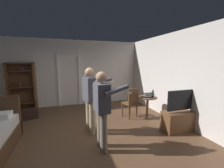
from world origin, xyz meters
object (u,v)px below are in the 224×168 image
at_px(wooden_chair, 131,101).
at_px(person_striped_shirt, 90,96).
at_px(laptop, 148,96).
at_px(tv_flatscreen, 180,118).
at_px(suitcase_dark, 28,114).
at_px(bottle_on_table, 153,94).
at_px(person_blue_shirt, 102,106).
at_px(side_table, 147,104).
at_px(bookshelf, 22,85).

distance_m(wooden_chair, person_striped_shirt, 1.62).
xyz_separation_m(laptop, wooden_chair, (-0.48, 0.22, -0.21)).
xyz_separation_m(tv_flatscreen, laptop, (-0.38, 1.03, 0.42)).
relative_size(tv_flatscreen, wooden_chair, 1.12).
bearing_deg(suitcase_dark, bottle_on_table, -30.81).
height_order(tv_flatscreen, person_blue_shirt, person_blue_shirt).
bearing_deg(tv_flatscreen, laptop, 110.24).
relative_size(person_blue_shirt, person_striped_shirt, 0.97).
height_order(bottle_on_table, wooden_chair, wooden_chair).
bearing_deg(suitcase_dark, person_striped_shirt, -54.32).
height_order(laptop, wooden_chair, wooden_chair).
height_order(side_table, person_striped_shirt, person_striped_shirt).
bearing_deg(person_striped_shirt, laptop, 11.04).
relative_size(laptop, wooden_chair, 0.35).
bearing_deg(wooden_chair, person_striped_shirt, -157.60).
bearing_deg(side_table, bookshelf, 152.44).
bearing_deg(bookshelf, laptop, -28.19).
bearing_deg(tv_flatscreen, person_blue_shirt, -175.61).
xyz_separation_m(tv_flatscreen, wooden_chair, (-0.86, 1.25, 0.21)).
xyz_separation_m(bookshelf, tv_flatscreen, (4.42, -3.20, -0.65)).
bearing_deg(tv_flatscreen, person_striped_shirt, 164.04).
bearing_deg(wooden_chair, tv_flatscreen, -55.59).
bearing_deg(person_striped_shirt, person_blue_shirt, -83.56).
bearing_deg(bookshelf, side_table, -27.56).
bearing_deg(bookshelf, person_blue_shirt, -56.71).
height_order(side_table, wooden_chair, wooden_chair).
bearing_deg(bottle_on_table, tv_flatscreen, -77.90).
bearing_deg(laptop, person_blue_shirt, -146.64).
distance_m(person_blue_shirt, suitcase_dark, 3.14).
relative_size(laptop, suitcase_dark, 0.57).
height_order(tv_flatscreen, laptop, tv_flatscreen).
xyz_separation_m(side_table, person_striped_shirt, (-1.95, -0.42, 0.50)).
bearing_deg(person_blue_shirt, tv_flatscreen, 4.39).
relative_size(side_table, laptop, 2.02).
bearing_deg(suitcase_dark, side_table, -30.30).
relative_size(bottle_on_table, wooden_chair, 0.27).
bearing_deg(laptop, suitcase_dark, 162.45).
distance_m(bottle_on_table, wooden_chair, 0.74).
relative_size(bottle_on_table, person_striped_shirt, 0.16).
xyz_separation_m(bookshelf, person_striped_shirt, (2.12, -2.54, -0.01)).
height_order(laptop, person_striped_shirt, person_striped_shirt).
bearing_deg(wooden_chair, side_table, -19.31).
xyz_separation_m(bottle_on_table, wooden_chair, (-0.65, 0.26, -0.27)).
xyz_separation_m(wooden_chair, person_striped_shirt, (-1.44, -0.60, 0.43)).
bearing_deg(bottle_on_table, person_striped_shirt, -170.80).
bearing_deg(person_blue_shirt, suitcase_dark, 128.42).
relative_size(bookshelf, bottle_on_table, 6.86).
relative_size(bookshelf, laptop, 5.21).
relative_size(bookshelf, person_striped_shirt, 1.07).
height_order(side_table, laptop, laptop).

